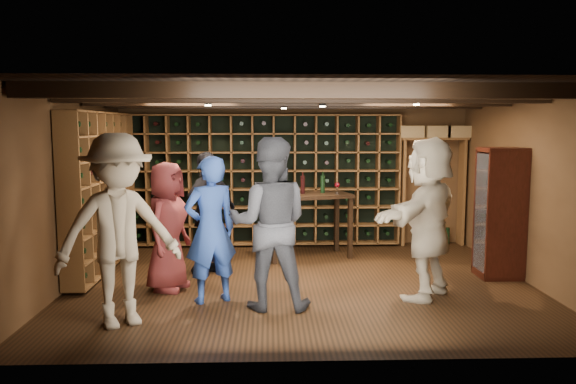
{
  "coord_description": "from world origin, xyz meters",
  "views": [
    {
      "loc": [
        -0.42,
        -7.25,
        2.07
      ],
      "look_at": [
        -0.17,
        0.2,
        1.19
      ],
      "focal_mm": 35.0,
      "sensor_mm": 36.0,
      "label": 1
    }
  ],
  "objects_px": {
    "man_blue_shirt": "(211,230)",
    "guest_red_floral": "(167,226)",
    "guest_khaki": "(119,231)",
    "man_grey_suit": "(270,224)",
    "display_cabinet": "(500,215)",
    "guest_woman_black": "(209,213)",
    "guest_beige": "(428,218)",
    "tasting_table": "(307,202)"
  },
  "relations": [
    {
      "from": "display_cabinet",
      "to": "guest_khaki",
      "type": "distance_m",
      "value": 4.99
    },
    {
      "from": "man_grey_suit",
      "to": "guest_khaki",
      "type": "relative_size",
      "value": 0.97
    },
    {
      "from": "man_blue_shirt",
      "to": "guest_woman_black",
      "type": "relative_size",
      "value": 1.01
    },
    {
      "from": "man_blue_shirt",
      "to": "guest_red_floral",
      "type": "height_order",
      "value": "man_blue_shirt"
    },
    {
      "from": "guest_beige",
      "to": "tasting_table",
      "type": "height_order",
      "value": "guest_beige"
    },
    {
      "from": "display_cabinet",
      "to": "man_blue_shirt",
      "type": "distance_m",
      "value": 3.95
    },
    {
      "from": "display_cabinet",
      "to": "guest_khaki",
      "type": "bearing_deg",
      "value": -159.89
    },
    {
      "from": "man_blue_shirt",
      "to": "guest_beige",
      "type": "xyz_separation_m",
      "value": [
        2.6,
        0.11,
        0.11
      ]
    },
    {
      "from": "display_cabinet",
      "to": "guest_beige",
      "type": "height_order",
      "value": "guest_beige"
    },
    {
      "from": "guest_red_floral",
      "to": "guest_woman_black",
      "type": "bearing_deg",
      "value": -12.28
    },
    {
      "from": "man_grey_suit",
      "to": "display_cabinet",
      "type": "bearing_deg",
      "value": -156.11
    },
    {
      "from": "man_grey_suit",
      "to": "tasting_table",
      "type": "relative_size",
      "value": 1.32
    },
    {
      "from": "display_cabinet",
      "to": "man_blue_shirt",
      "type": "bearing_deg",
      "value": -165.92
    },
    {
      "from": "guest_beige",
      "to": "tasting_table",
      "type": "relative_size",
      "value": 1.32
    },
    {
      "from": "display_cabinet",
      "to": "guest_red_floral",
      "type": "distance_m",
      "value": 4.45
    },
    {
      "from": "tasting_table",
      "to": "display_cabinet",
      "type": "bearing_deg",
      "value": -41.52
    },
    {
      "from": "display_cabinet",
      "to": "man_grey_suit",
      "type": "height_order",
      "value": "man_grey_suit"
    },
    {
      "from": "guest_woman_black",
      "to": "guest_beige",
      "type": "xyz_separation_m",
      "value": [
        2.75,
        -1.18,
        0.11
      ]
    },
    {
      "from": "man_grey_suit",
      "to": "guest_woman_black",
      "type": "distance_m",
      "value": 1.75
    },
    {
      "from": "man_blue_shirt",
      "to": "guest_woman_black",
      "type": "height_order",
      "value": "man_blue_shirt"
    },
    {
      "from": "man_blue_shirt",
      "to": "guest_khaki",
      "type": "distance_m",
      "value": 1.15
    },
    {
      "from": "display_cabinet",
      "to": "tasting_table",
      "type": "relative_size",
      "value": 1.19
    },
    {
      "from": "display_cabinet",
      "to": "guest_beige",
      "type": "relative_size",
      "value": 0.9
    },
    {
      "from": "display_cabinet",
      "to": "guest_woman_black",
      "type": "height_order",
      "value": "display_cabinet"
    },
    {
      "from": "display_cabinet",
      "to": "guest_beige",
      "type": "xyz_separation_m",
      "value": [
        -1.23,
        -0.85,
        0.12
      ]
    },
    {
      "from": "display_cabinet",
      "to": "man_blue_shirt",
      "type": "relative_size",
      "value": 1.01
    },
    {
      "from": "guest_red_floral",
      "to": "tasting_table",
      "type": "relative_size",
      "value": 1.1
    },
    {
      "from": "display_cabinet",
      "to": "guest_woman_black",
      "type": "relative_size",
      "value": 1.02
    },
    {
      "from": "man_blue_shirt",
      "to": "man_grey_suit",
      "type": "height_order",
      "value": "man_grey_suit"
    },
    {
      "from": "man_blue_shirt",
      "to": "guest_beige",
      "type": "height_order",
      "value": "guest_beige"
    },
    {
      "from": "guest_woman_black",
      "to": "guest_khaki",
      "type": "relative_size",
      "value": 0.86
    },
    {
      "from": "guest_woman_black",
      "to": "guest_khaki",
      "type": "bearing_deg",
      "value": 18.95
    },
    {
      "from": "man_grey_suit",
      "to": "guest_red_floral",
      "type": "relative_size",
      "value": 1.2
    },
    {
      "from": "guest_khaki",
      "to": "guest_beige",
      "type": "bearing_deg",
      "value": -15.87
    },
    {
      "from": "display_cabinet",
      "to": "guest_woman_black",
      "type": "bearing_deg",
      "value": 175.32
    },
    {
      "from": "man_grey_suit",
      "to": "guest_khaki",
      "type": "xyz_separation_m",
      "value": [
        -1.55,
        -0.51,
        0.03
      ]
    },
    {
      "from": "guest_woman_black",
      "to": "tasting_table",
      "type": "height_order",
      "value": "guest_woman_black"
    },
    {
      "from": "man_blue_shirt",
      "to": "guest_beige",
      "type": "relative_size",
      "value": 0.89
    },
    {
      "from": "man_grey_suit",
      "to": "guest_red_floral",
      "type": "xyz_separation_m",
      "value": [
        -1.29,
        0.76,
        -0.16
      ]
    },
    {
      "from": "guest_beige",
      "to": "guest_woman_black",
      "type": "bearing_deg",
      "value": -74.42
    },
    {
      "from": "guest_woman_black",
      "to": "guest_khaki",
      "type": "height_order",
      "value": "guest_khaki"
    },
    {
      "from": "guest_khaki",
      "to": "man_grey_suit",
      "type": "bearing_deg",
      "value": -11.65
    }
  ]
}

